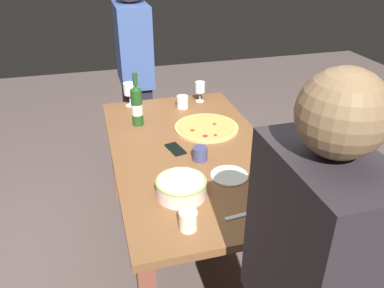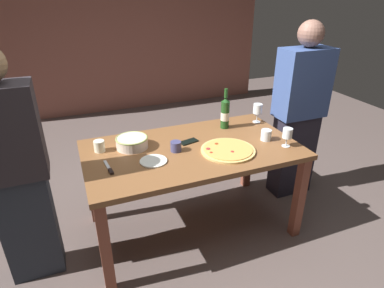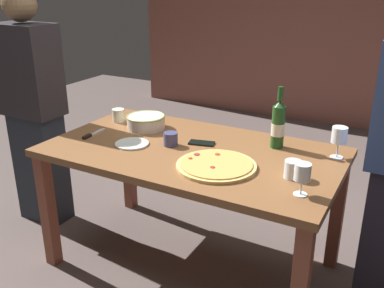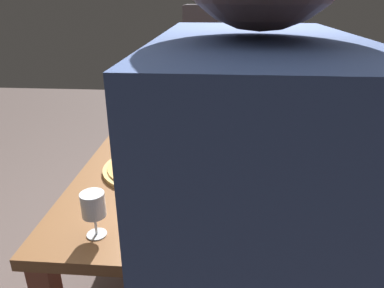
% 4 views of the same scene
% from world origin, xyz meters
% --- Properties ---
extents(ground_plane, '(8.00, 8.00, 0.00)m').
position_xyz_m(ground_plane, '(0.00, 0.00, 0.00)').
color(ground_plane, '#5D4E4A').
extents(dining_table, '(1.60, 0.90, 0.75)m').
position_xyz_m(dining_table, '(0.00, 0.00, 0.66)').
color(dining_table, brown).
rests_on(dining_table, ground).
extents(brick_wall_back, '(4.76, 0.16, 2.58)m').
position_xyz_m(brick_wall_back, '(0.00, 3.20, 1.29)').
color(brick_wall_back, brown).
rests_on(brick_wall_back, ground).
extents(pizza, '(0.40, 0.40, 0.02)m').
position_xyz_m(pizza, '(0.22, -0.16, 0.76)').
color(pizza, '#E1BB6B').
rests_on(pizza, dining_table).
extents(serving_bowl, '(0.24, 0.24, 0.08)m').
position_xyz_m(serving_bowl, '(-0.42, 0.17, 0.80)').
color(serving_bowl, '#EFDCC8').
rests_on(serving_bowl, dining_table).
extents(wine_bottle, '(0.07, 0.07, 0.34)m').
position_xyz_m(wine_bottle, '(0.40, 0.25, 0.88)').
color(wine_bottle, '#1D4A1C').
rests_on(wine_bottle, dining_table).
extents(wine_glass_near_pizza, '(0.08, 0.08, 0.17)m').
position_xyz_m(wine_glass_near_pizza, '(0.72, 0.26, 0.87)').
color(wine_glass_near_pizza, white).
rests_on(wine_glass_near_pizza, dining_table).
extents(wine_glass_by_bottle, '(0.07, 0.07, 0.15)m').
position_xyz_m(wine_glass_by_bottle, '(0.67, -0.24, 0.85)').
color(wine_glass_by_bottle, white).
rests_on(wine_glass_by_bottle, dining_table).
extents(cup_amber, '(0.08, 0.08, 0.09)m').
position_xyz_m(cup_amber, '(0.59, -0.09, 0.79)').
color(cup_amber, white).
rests_on(cup_amber, dining_table).
extents(cup_ceramic, '(0.08, 0.08, 0.08)m').
position_xyz_m(cup_ceramic, '(-0.13, -0.01, 0.79)').
color(cup_ceramic, '#424370').
rests_on(cup_ceramic, dining_table).
extents(cup_spare, '(0.08, 0.08, 0.08)m').
position_xyz_m(cup_spare, '(-0.65, 0.19, 0.79)').
color(cup_spare, white).
rests_on(cup_spare, dining_table).
extents(side_plate, '(0.19, 0.19, 0.01)m').
position_xyz_m(side_plate, '(-0.33, -0.10, 0.76)').
color(side_plate, white).
rests_on(side_plate, dining_table).
extents(cell_phone, '(0.16, 0.10, 0.01)m').
position_xyz_m(cell_phone, '(0.01, 0.09, 0.76)').
color(cell_phone, black).
rests_on(cell_phone, dining_table).
extents(pizza_knife, '(0.04, 0.21, 0.02)m').
position_xyz_m(pizza_knife, '(-0.63, -0.10, 0.76)').
color(pizza_knife, silver).
rests_on(pizza_knife, dining_table).
extents(person_host, '(0.39, 0.24, 1.58)m').
position_xyz_m(person_host, '(-1.19, -0.02, 0.80)').
color(person_host, '#252C36').
rests_on(person_host, ground).
extents(person_guest_left, '(0.44, 0.24, 1.61)m').
position_xyz_m(person_guest_left, '(1.10, 0.16, 0.81)').
color(person_guest_left, '#24212C').
rests_on(person_guest_left, ground).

